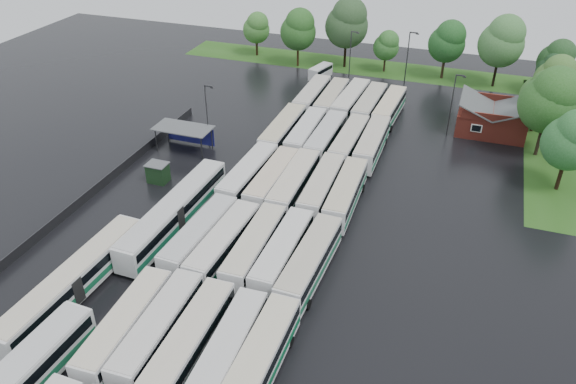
% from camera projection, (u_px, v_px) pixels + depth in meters
% --- Properties ---
extents(ground, '(160.00, 160.00, 0.00)m').
position_uv_depth(ground, '(232.00, 266.00, 59.01)').
color(ground, black).
rests_on(ground, ground).
extents(brick_building, '(10.07, 8.60, 5.39)m').
position_uv_depth(brick_building, '(492.00, 120.00, 85.35)').
color(brick_building, maroon).
rests_on(brick_building, ground).
extents(wash_shed, '(8.20, 4.20, 3.58)m').
position_uv_depth(wash_shed, '(185.00, 130.00, 79.88)').
color(wash_shed, '#2D2D30').
rests_on(wash_shed, ground).
extents(utility_hut, '(2.70, 2.20, 2.62)m').
position_uv_depth(utility_hut, '(158.00, 173.00, 72.96)').
color(utility_hut, black).
rests_on(utility_hut, ground).
extents(grass_strip_north, '(80.00, 10.00, 0.01)m').
position_uv_depth(grass_strip_north, '(378.00, 68.00, 110.17)').
color(grass_strip_north, '#265316').
rests_on(grass_strip_north, ground).
extents(grass_strip_east, '(10.00, 50.00, 0.01)m').
position_uv_depth(grass_strip_east, '(559.00, 141.00, 83.53)').
color(grass_strip_east, '#265316').
rests_on(grass_strip_east, ground).
extents(west_fence, '(0.10, 50.00, 1.20)m').
position_uv_depth(west_fence, '(99.00, 187.00, 71.37)').
color(west_fence, '#2D2D30').
rests_on(west_fence, ground).
extents(bus_r1c0, '(3.24, 12.79, 3.53)m').
position_uv_depth(bus_r1c0, '(126.00, 326.00, 49.03)').
color(bus_r1c0, silver).
rests_on(bus_r1c0, ground).
extents(bus_r1c1, '(3.13, 12.86, 3.56)m').
position_uv_depth(bus_r1c1, '(159.00, 329.00, 48.67)').
color(bus_r1c1, silver).
rests_on(bus_r1c1, ground).
extents(bus_r1c2, '(3.04, 13.09, 3.63)m').
position_uv_depth(bus_r1c2, '(190.00, 342.00, 47.40)').
color(bus_r1c2, silver).
rests_on(bus_r1c2, ground).
extents(bus_r1c3, '(3.18, 12.78, 3.53)m').
position_uv_depth(bus_r1c3, '(228.00, 352.00, 46.50)').
color(bus_r1c3, silver).
rests_on(bus_r1c3, ground).
extents(bus_r1c4, '(2.84, 13.11, 3.65)m').
position_uv_depth(bus_r1c4, '(259.00, 362.00, 45.59)').
color(bus_r1c4, silver).
rests_on(bus_r1c4, ground).
extents(bus_r2c0, '(3.29, 12.91, 3.56)m').
position_uv_depth(bus_r2c0, '(200.00, 236.00, 60.14)').
color(bus_r2c0, silver).
rests_on(bus_r2c0, ground).
extents(bus_r2c1, '(3.16, 12.84, 3.55)m').
position_uv_depth(bus_r2c1, '(224.00, 244.00, 59.04)').
color(bus_r2c1, silver).
rests_on(bus_r2c1, ground).
extents(bus_r2c2, '(2.96, 12.82, 3.55)m').
position_uv_depth(bus_r2c2, '(255.00, 248.00, 58.45)').
color(bus_r2c2, silver).
rests_on(bus_r2c2, ground).
extents(bus_r2c3, '(2.74, 12.77, 3.55)m').
position_uv_depth(bus_r2c3, '(283.00, 253.00, 57.71)').
color(bus_r2c3, silver).
rests_on(bus_r2c3, ground).
extents(bus_r2c4, '(3.21, 13.28, 3.67)m').
position_uv_depth(bus_r2c4, '(310.00, 262.00, 56.32)').
color(bus_r2c4, silver).
rests_on(bus_r2c4, ground).
extents(bus_r3c0, '(3.15, 13.21, 3.66)m').
position_uv_depth(bus_r3c0, '(248.00, 175.00, 71.00)').
color(bus_r3c0, silver).
rests_on(bus_r3c0, ground).
extents(bus_r3c1, '(2.81, 12.94, 3.60)m').
position_uv_depth(bus_r3c1, '(272.00, 180.00, 70.00)').
color(bus_r3c1, silver).
rests_on(bus_r3c1, ground).
extents(bus_r3c2, '(3.02, 13.34, 3.70)m').
position_uv_depth(bus_r3c2, '(294.00, 184.00, 69.15)').
color(bus_r3c2, silver).
rests_on(bus_r3c2, ground).
extents(bus_r3c3, '(3.07, 12.98, 3.59)m').
position_uv_depth(bus_r3c3, '(322.00, 188.00, 68.51)').
color(bus_r3c3, silver).
rests_on(bus_r3c3, ground).
extents(bus_r3c4, '(3.14, 13.08, 3.62)m').
position_uv_depth(bus_r3c4, '(346.00, 193.00, 67.41)').
color(bus_r3c4, silver).
rests_on(bus_r3c4, ground).
extents(bus_r4c0, '(2.96, 13.39, 3.72)m').
position_uv_depth(bus_r4c0, '(283.00, 131.00, 81.78)').
color(bus_r4c0, silver).
rests_on(bus_r4c0, ground).
extents(bus_r4c1, '(2.94, 12.81, 3.55)m').
position_uv_depth(bus_r4c1, '(306.00, 134.00, 81.19)').
color(bus_r4c1, silver).
rests_on(bus_r4c1, ground).
extents(bus_r4c2, '(2.83, 13.02, 3.62)m').
position_uv_depth(bus_r4c2, '(326.00, 138.00, 79.96)').
color(bus_r4c2, silver).
rests_on(bus_r4c2, ground).
extents(bus_r4c3, '(2.88, 12.89, 3.58)m').
position_uv_depth(bus_r4c3, '(349.00, 142.00, 78.98)').
color(bus_r4c3, silver).
rests_on(bus_r4c3, ground).
extents(bus_r4c4, '(2.91, 13.01, 3.61)m').
position_uv_depth(bus_r4c4, '(372.00, 144.00, 78.48)').
color(bus_r4c4, silver).
rests_on(bus_r4c4, ground).
extents(bus_r5c0, '(2.89, 13.07, 3.63)m').
position_uv_depth(bus_r5c0, '(312.00, 97.00, 92.78)').
color(bus_r5c0, silver).
rests_on(bus_r5c0, ground).
extents(bus_r5c1, '(2.84, 12.82, 3.56)m').
position_uv_depth(bus_r5c1, '(332.00, 100.00, 91.81)').
color(bus_r5c1, silver).
rests_on(bus_r5c1, ground).
extents(bus_r5c2, '(3.36, 13.45, 3.71)m').
position_uv_depth(bus_r5c2, '(351.00, 101.00, 91.07)').
color(bus_r5c2, silver).
rests_on(bus_r5c2, ground).
extents(bus_r5c3, '(3.16, 13.13, 3.63)m').
position_uv_depth(bus_r5c3, '(369.00, 105.00, 89.84)').
color(bus_r5c3, silver).
rests_on(bus_r5c3, ground).
extents(bus_r5c4, '(3.26, 12.91, 3.57)m').
position_uv_depth(bus_r5c4, '(389.00, 108.00, 88.85)').
color(bus_r5c4, silver).
rests_on(bus_r5c4, ground).
extents(artic_bus_west_b, '(3.32, 20.12, 3.72)m').
position_uv_depth(artic_bus_west_b, '(175.00, 212.00, 63.88)').
color(artic_bus_west_b, silver).
rests_on(artic_bus_west_b, ground).
extents(artic_bus_west_c, '(3.39, 19.13, 3.53)m').
position_uv_depth(artic_bus_west_c, '(74.00, 282.00, 53.95)').
color(artic_bus_west_c, silver).
rests_on(artic_bus_west_c, ground).
extents(minibus, '(3.40, 5.81, 2.39)m').
position_uv_depth(minibus, '(320.00, 72.00, 104.87)').
color(minibus, silver).
rests_on(minibus, ground).
extents(tree_north_0, '(5.47, 5.46, 9.04)m').
position_uv_depth(tree_north_0, '(257.00, 27.00, 113.80)').
color(tree_north_0, black).
rests_on(tree_north_0, ground).
extents(tree_north_1, '(6.90, 6.90, 11.44)m').
position_uv_depth(tree_north_1, '(299.00, 29.00, 107.41)').
color(tree_north_1, '#382411').
rests_on(tree_north_1, ground).
extents(tree_north_2, '(8.21, 8.21, 13.59)m').
position_uv_depth(tree_north_2, '(348.00, 23.00, 106.20)').
color(tree_north_2, black).
rests_on(tree_north_2, ground).
extents(tree_north_3, '(4.90, 4.90, 8.11)m').
position_uv_depth(tree_north_3, '(387.00, 45.00, 105.88)').
color(tree_north_3, '#301E15').
rests_on(tree_north_3, ground).
extents(tree_north_4, '(6.67, 6.67, 11.05)m').
position_uv_depth(tree_north_4, '(448.00, 41.00, 101.80)').
color(tree_north_4, black).
rests_on(tree_north_4, ground).
extents(tree_north_5, '(7.90, 7.90, 13.09)m').
position_uv_depth(tree_north_5, '(503.00, 41.00, 97.63)').
color(tree_north_5, black).
rests_on(tree_north_5, ground).
extents(tree_north_6, '(6.01, 6.01, 9.95)m').
position_uv_depth(tree_north_6, '(557.00, 59.00, 95.52)').
color(tree_north_6, black).
rests_on(tree_north_6, ground).
extents(tree_east_0, '(6.76, 6.76, 11.20)m').
position_uv_depth(tree_east_0, '(573.00, 139.00, 68.05)').
color(tree_east_0, black).
rests_on(tree_east_0, ground).
extents(tree_east_1, '(7.97, 7.97, 13.19)m').
position_uv_depth(tree_east_1, '(551.00, 100.00, 75.22)').
color(tree_east_1, black).
rests_on(tree_east_1, ground).
extents(tree_east_2, '(5.98, 5.98, 9.91)m').
position_uv_depth(tree_east_2, '(543.00, 92.00, 82.92)').
color(tree_east_2, black).
rests_on(tree_east_2, ground).
extents(tree_east_3, '(6.36, 6.36, 10.53)m').
position_uv_depth(tree_east_3, '(556.00, 78.00, 86.96)').
color(tree_east_3, black).
rests_on(tree_east_3, ground).
extents(tree_east_4, '(4.96, 4.96, 8.21)m').
position_uv_depth(tree_east_4, '(553.00, 68.00, 94.96)').
color(tree_east_4, black).
rests_on(tree_east_4, ground).
extents(lamp_post_ne, '(1.49, 0.29, 9.65)m').
position_uv_depth(lamp_post_ne, '(453.00, 101.00, 82.20)').
color(lamp_post_ne, '#2D2D30').
rests_on(lamp_post_ne, ground).
extents(lamp_post_nw, '(1.47, 0.29, 9.55)m').
position_uv_depth(lamp_post_nw, '(208.00, 112.00, 78.94)').
color(lamp_post_nw, '#2D2D30').
rests_on(lamp_post_nw, ground).
extents(lamp_post_back_w, '(1.51, 0.29, 9.81)m').
position_uv_depth(lamp_post_back_w, '(351.00, 54.00, 99.90)').
color(lamp_post_back_w, '#2D2D30').
rests_on(lamp_post_back_w, ground).
extents(lamp_post_back_e, '(1.62, 0.32, 10.51)m').
position_uv_depth(lamp_post_back_e, '(408.00, 57.00, 97.30)').
color(lamp_post_back_e, '#2D2D30').
rests_on(lamp_post_back_e, ground).
extents(puddle_2, '(6.72, 6.72, 0.01)m').
position_uv_depth(puddle_2, '(177.00, 249.00, 61.37)').
color(puddle_2, black).
rests_on(puddle_2, ground).
extents(puddle_3, '(4.07, 4.07, 0.01)m').
position_uv_depth(puddle_3, '(263.00, 308.00, 53.62)').
color(puddle_3, black).
rests_on(puddle_3, ground).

